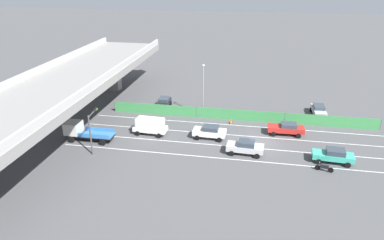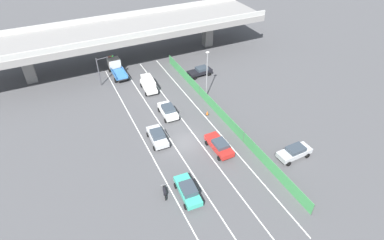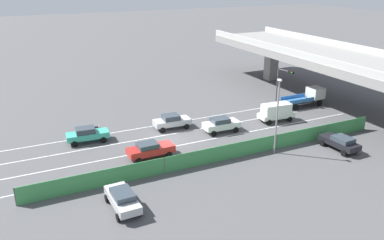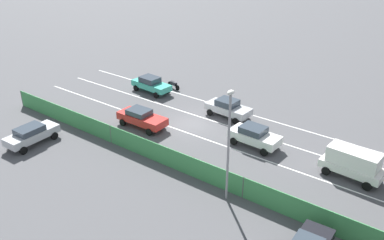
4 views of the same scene
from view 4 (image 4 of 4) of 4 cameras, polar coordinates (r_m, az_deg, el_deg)
name	(u,v)px [view 4 (image 4 of 4)]	position (r m, az deg, el deg)	size (l,w,h in m)	color
ground_plane	(192,124)	(38.50, 0.06, -0.54)	(300.00, 300.00, 0.00)	#4C4C4F
lane_line_left_edge	(249,114)	(40.78, 7.64, 0.81)	(0.14, 42.05, 0.01)	silver
lane_line_mid_left	(230,126)	(38.21, 5.18, -0.87)	(0.14, 42.05, 0.01)	silver
lane_line_mid_right	(209,140)	(35.75, 2.36, -2.78)	(0.14, 42.05, 0.01)	silver
lane_line_right_edge	(186,157)	(33.44, -0.87, -4.96)	(0.14, 42.05, 0.01)	silver
green_fence	(170,158)	(31.75, -3.01, -5.13)	(0.10, 38.15, 1.62)	#3D8E4C
car_taxi_teal	(151,84)	(45.42, -5.55, 4.86)	(2.18, 4.61, 1.67)	teal
car_sedan_silver	(228,108)	(39.69, 4.90, 1.69)	(2.21, 4.42, 1.70)	#B7BABC
car_hatchback_white	(254,135)	(34.89, 8.42, -2.08)	(2.16, 4.27, 1.71)	silver
car_van_white	(353,162)	(32.47, 20.90, -5.32)	(2.24, 4.48, 2.22)	silver
car_sedan_red	(142,117)	(37.92, -6.82, 0.34)	(2.06, 4.70, 1.62)	red
motorcycle	(174,84)	(46.38, -2.50, 4.81)	(0.70, 1.92, 0.93)	black
parked_wagon_silver	(31,134)	(37.28, -20.85, -1.78)	(4.50, 2.04, 1.59)	#B2B5B7
street_lamp	(229,137)	(26.50, 5.00, -2.27)	(0.60, 0.36, 7.83)	gray
traffic_cone	(193,160)	(32.33, 0.17, -5.48)	(0.47, 0.47, 0.69)	orange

